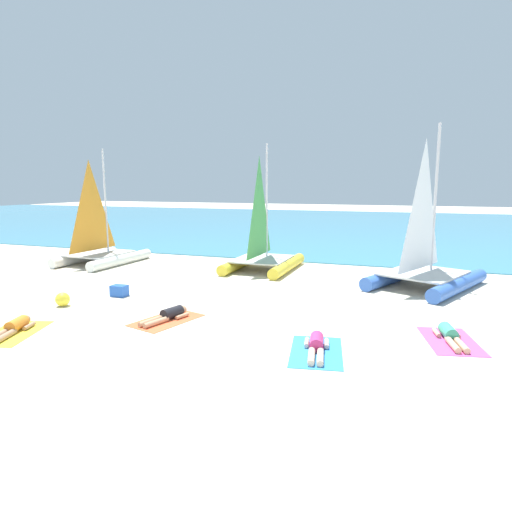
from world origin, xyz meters
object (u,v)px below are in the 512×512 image
object	(u,v)px
sailboat_blue	(425,264)
towel_leftmost	(13,333)
towel_center_right	(316,352)
cooler_box	(119,291)
sailboat_white	(100,247)
towel_rightmost	(450,341)
sunbather_rightmost	(450,335)
towel_center_left	(167,320)
sunbather_center_left	(168,315)
sailboat_yellow	(263,252)
beach_ball	(63,299)
sunbather_center_right	(316,345)
sunbather_leftmost	(14,327)

from	to	relation	value
sailboat_blue	towel_leftmost	world-z (taller)	sailboat_blue
towel_leftmost	towel_center_right	world-z (taller)	same
towel_leftmost	cooler_box	bearing A→B (deg)	87.20
sailboat_white	towel_rightmost	distance (m)	15.31
sunbather_rightmost	cooler_box	size ratio (longest dim) A/B	3.12
towel_center_left	sunbather_rightmost	bearing A→B (deg)	7.54
towel_leftmost	sunbather_center_left	size ratio (longest dim) A/B	1.22
sailboat_blue	towel_center_right	xyz separation A→B (m)	(-2.25, -7.21, -0.83)
cooler_box	sunbather_rightmost	bearing A→B (deg)	-4.67
sailboat_blue	towel_center_left	size ratio (longest dim) A/B	2.97
sailboat_yellow	cooler_box	world-z (taller)	sailboat_yellow
sailboat_white	towel_center_right	bearing A→B (deg)	-30.11
beach_ball	sunbather_rightmost	bearing A→B (deg)	4.09
sailboat_yellow	cooler_box	distance (m)	6.46
sunbather_center_right	towel_center_right	bearing A→B (deg)	-90.00
sailboat_blue	beach_ball	xyz separation A→B (m)	(-10.08, -6.19, -0.63)
sunbather_center_left	sunbather_rightmost	bearing A→B (deg)	22.01
sailboat_white	cooler_box	bearing A→B (deg)	-43.95
sailboat_white	sunbather_leftmost	world-z (taller)	sailboat_white
towel_center_left	sunbather_center_left	distance (m)	0.14
sunbather_center_right	cooler_box	bearing A→B (deg)	149.39
sunbather_center_left	sunbather_center_right	world-z (taller)	same
sunbather_leftmost	sunbather_center_left	distance (m)	3.71
sunbather_rightmost	beach_ball	size ratio (longest dim) A/B	3.75
beach_ball	towel_leftmost	bearing A→B (deg)	-74.41
towel_rightmost	beach_ball	xyz separation A→B (m)	(-10.60, -0.69, 0.20)
sunbather_center_left	cooler_box	size ratio (longest dim) A/B	3.10
towel_rightmost	sunbather_rightmost	world-z (taller)	sunbather_rightmost
sailboat_yellow	beach_ball	world-z (taller)	sailboat_yellow
sailboat_yellow	sunbather_rightmost	world-z (taller)	sailboat_yellow
sailboat_white	cooler_box	xyz separation A→B (m)	(4.50, -4.66, -0.59)
sunbather_leftmost	towel_rightmost	bearing A→B (deg)	-1.08
sailboat_blue	sailboat_white	bearing A→B (deg)	-156.44
sunbather_leftmost	towel_center_right	xyz separation A→B (m)	(7.20, 1.25, -0.13)
sunbather_leftmost	towel_center_right	world-z (taller)	sunbather_leftmost
sunbather_leftmost	beach_ball	size ratio (longest dim) A/B	3.70
beach_ball	towel_rightmost	bearing A→B (deg)	3.73
sunbather_leftmost	towel_center_right	size ratio (longest dim) A/B	0.81
sailboat_white	sailboat_yellow	bearing A→B (deg)	10.34
sunbather_center_left	sunbather_rightmost	xyz separation A→B (m)	(6.94, 0.86, 0.00)
towel_center_right	towel_rightmost	world-z (taller)	same
towel_center_right	sailboat_yellow	bearing A→B (deg)	116.18
towel_center_left	sunbather_leftmost	bearing A→B (deg)	-144.99
sailboat_yellow	sunbather_center_left	distance (m)	7.42
towel_center_right	towel_rightmost	xyz separation A→B (m)	(2.77, 1.70, 0.00)
sailboat_white	sunbather_center_right	bearing A→B (deg)	-29.90
sailboat_white	towel_center_right	distance (m)	13.60
sailboat_blue	towel_rightmost	distance (m)	5.59
sunbather_center_left	beach_ball	size ratio (longest dim) A/B	3.73
towel_center_right	sunbather_rightmost	xyz separation A→B (m)	(2.75, 1.77, 0.13)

